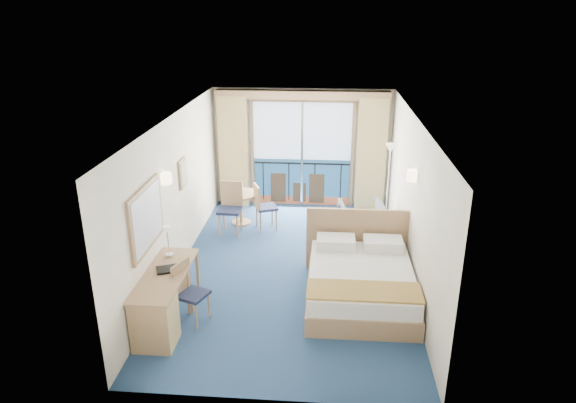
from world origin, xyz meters
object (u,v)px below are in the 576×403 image
object	(u,v)px
nightstand	(391,245)
table_chair_a	(262,204)
armchair	(362,222)
desk	(157,312)
round_table	(241,200)
floor_lamp	(389,163)
desk_chair	(188,289)
table_chair_b	(231,205)
bed	(360,281)

from	to	relation	value
nightstand	table_chair_a	distance (m)	2.78
nightstand	armchair	size ratio (longest dim) A/B	0.57
desk	round_table	size ratio (longest dim) A/B	2.23
floor_lamp	desk	distance (m)	5.87
desk	desk_chair	bearing A→B (deg)	59.07
floor_lamp	nightstand	bearing A→B (deg)	-92.82
floor_lamp	desk	xyz separation A→B (m)	(-3.58, -4.57, -0.86)
table_chair_a	table_chair_b	distance (m)	0.66
armchair	round_table	bearing A→B (deg)	-24.38
table_chair_a	desk	bearing A→B (deg)	145.12
bed	desk_chair	distance (m)	2.68
round_table	nightstand	bearing A→B (deg)	-24.45
desk	desk_chair	world-z (taller)	desk_chair
bed	round_table	distance (m)	3.74
desk_chair	armchair	bearing A→B (deg)	-20.14
armchair	desk	distance (m)	4.62
armchair	round_table	world-z (taller)	armchair
bed	armchair	bearing A→B (deg)	86.28
round_table	table_chair_a	size ratio (longest dim) A/B	0.78
floor_lamp	desk	world-z (taller)	floor_lamp
bed	table_chair_b	world-z (taller)	bed
bed	desk_chair	world-z (taller)	bed
desk_chair	round_table	xyz separation A→B (m)	(0.17, 3.67, -0.01)
bed	desk	bearing A→B (deg)	-155.54
table_chair_b	table_chair_a	bearing A→B (deg)	21.82
bed	desk	distance (m)	3.14
bed	round_table	world-z (taller)	bed
armchair	table_chair_b	size ratio (longest dim) A/B	0.81
armchair	table_chair_a	xyz separation A→B (m)	(-2.03, 0.41, 0.16)
round_table	table_chair_b	bearing A→B (deg)	-104.70
bed	desk_chair	xyz separation A→B (m)	(-2.55, -0.79, 0.20)
floor_lamp	desk_chair	distance (m)	5.28
bed	desk_chair	size ratio (longest dim) A/B	2.32
desk	floor_lamp	bearing A→B (deg)	51.91
desk	desk_chair	distance (m)	0.59
bed	floor_lamp	distance (m)	3.49
bed	table_chair_b	bearing A→B (deg)	136.21
table_chair_a	table_chair_b	world-z (taller)	table_chair_b
bed	nightstand	world-z (taller)	bed
round_table	table_chair_b	xyz separation A→B (m)	(-0.12, -0.47, 0.08)
nightstand	desk	xyz separation A→B (m)	(-3.49, -2.80, 0.19)
table_chair_b	round_table	bearing A→B (deg)	78.32
floor_lamp	table_chair_a	xyz separation A→B (m)	(-2.62, -0.65, -0.75)
bed	armchair	distance (m)	2.22
armchair	floor_lamp	bearing A→B (deg)	-128.48
floor_lamp	desk	size ratio (longest dim) A/B	1.02
table_chair_b	nightstand	bearing A→B (deg)	-13.03
desk	desk_chair	xyz separation A→B (m)	(0.30, 0.50, 0.09)
floor_lamp	table_chair_b	size ratio (longest dim) A/B	1.61
bed	armchair	xyz separation A→B (m)	(0.14, 2.21, 0.07)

